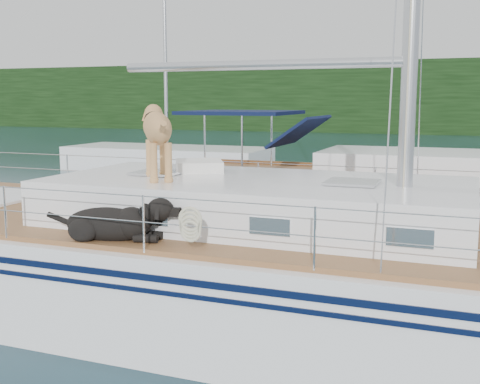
% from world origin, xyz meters
% --- Properties ---
extents(ground, '(120.00, 120.00, 0.00)m').
position_xyz_m(ground, '(0.00, 0.00, 0.00)').
color(ground, black).
rests_on(ground, ground).
extents(tree_line, '(90.00, 3.00, 6.00)m').
position_xyz_m(tree_line, '(0.00, 45.00, 3.00)').
color(tree_line, black).
rests_on(tree_line, ground).
extents(shore_bank, '(92.00, 1.00, 1.20)m').
position_xyz_m(shore_bank, '(0.00, 46.20, 0.60)').
color(shore_bank, '#595147').
rests_on(shore_bank, ground).
extents(main_sailboat, '(12.00, 3.80, 14.01)m').
position_xyz_m(main_sailboat, '(0.09, -0.01, 0.68)').
color(main_sailboat, white).
rests_on(main_sailboat, ground).
extents(neighbor_sailboat, '(11.00, 3.50, 13.30)m').
position_xyz_m(neighbor_sailboat, '(1.58, 5.99, 0.63)').
color(neighbor_sailboat, white).
rests_on(neighbor_sailboat, ground).
extents(bg_boat_west, '(8.00, 3.00, 11.65)m').
position_xyz_m(bg_boat_west, '(-8.00, 14.00, 0.45)').
color(bg_boat_west, white).
rests_on(bg_boat_west, ground).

